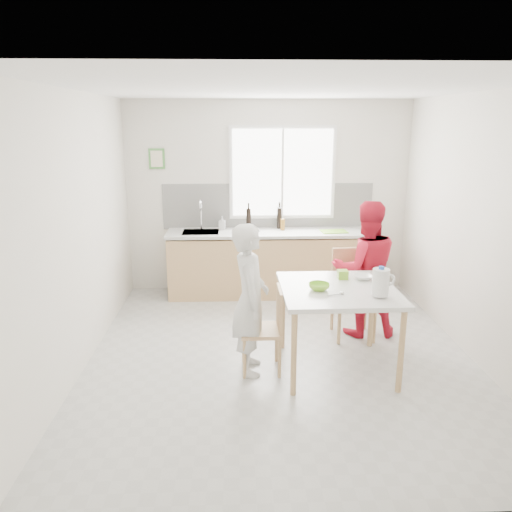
{
  "coord_description": "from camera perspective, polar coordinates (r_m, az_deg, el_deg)",
  "views": [
    {
      "loc": [
        -0.44,
        -4.83,
        2.42
      ],
      "look_at": [
        -0.25,
        0.2,
        1.04
      ],
      "focal_mm": 35.0,
      "sensor_mm": 36.0,
      "label": 1
    }
  ],
  "objects": [
    {
      "name": "ground",
      "position": [
        5.42,
        2.77,
        -11.23
      ],
      "size": [
        4.5,
        4.5,
        0.0
      ],
      "primitive_type": "plane",
      "color": "#B7B7B2",
      "rests_on": "ground"
    },
    {
      "name": "room_shell",
      "position": [
        4.91,
        3.02,
        6.21
      ],
      "size": [
        4.5,
        4.5,
        4.5
      ],
      "color": "silver",
      "rests_on": "ground"
    },
    {
      "name": "window",
      "position": [
        7.13,
        3.03,
        9.47
      ],
      "size": [
        1.5,
        0.06,
        1.3
      ],
      "color": "white",
      "rests_on": "room_shell"
    },
    {
      "name": "backsplash",
      "position": [
        7.19,
        1.37,
        5.72
      ],
      "size": [
        3.0,
        0.02,
        0.65
      ],
      "primitive_type": "cube",
      "color": "white",
      "rests_on": "room_shell"
    },
    {
      "name": "picture_frame",
      "position": [
        7.17,
        -11.28,
        10.85
      ],
      "size": [
        0.22,
        0.03,
        0.28
      ],
      "color": "#4D9443",
      "rests_on": "room_shell"
    },
    {
      "name": "kitchen_counter",
      "position": [
        7.08,
        1.44,
        -1.12
      ],
      "size": [
        2.84,
        0.64,
        1.37
      ],
      "color": "tan",
      "rests_on": "ground"
    },
    {
      "name": "dining_table",
      "position": [
        4.92,
        9.37,
        -4.57
      ],
      "size": [
        1.12,
        1.12,
        0.85
      ],
      "rotation": [
        0.0,
        0.0,
        0.01
      ],
      "color": "silver",
      "rests_on": "ground"
    },
    {
      "name": "chair_left",
      "position": [
        4.93,
        1.34,
        -7.98
      ],
      "size": [
        0.4,
        0.4,
        0.85
      ],
      "rotation": [
        0.0,
        0.0,
        -1.56
      ],
      "color": "tan",
      "rests_on": "ground"
    },
    {
      "name": "chair_far",
      "position": [
        5.83,
        10.97,
        -3.69
      ],
      "size": [
        0.47,
        0.47,
        1.0
      ],
      "rotation": [
        0.0,
        0.0,
        0.01
      ],
      "color": "tan",
      "rests_on": "ground"
    },
    {
      "name": "person_white",
      "position": [
        4.82,
        -0.67,
        -4.99
      ],
      "size": [
        0.36,
        0.55,
        1.49
      ],
      "primitive_type": "imported",
      "rotation": [
        0.0,
        0.0,
        1.58
      ],
      "color": "silver",
      "rests_on": "ground"
    },
    {
      "name": "person_red",
      "position": [
        5.8,
        12.37,
        -1.47
      ],
      "size": [
        0.77,
        0.6,
        1.56
      ],
      "primitive_type": "imported",
      "rotation": [
        0.0,
        0.0,
        3.15
      ],
      "color": "red",
      "rests_on": "ground"
    },
    {
      "name": "bowl_green",
      "position": [
        4.8,
        7.22,
        -3.49
      ],
      "size": [
        0.21,
        0.21,
        0.06
      ],
      "primitive_type": "imported",
      "rotation": [
        0.0,
        0.0,
        0.01
      ],
      "color": "#87CF2F",
      "rests_on": "dining_table"
    },
    {
      "name": "bowl_white",
      "position": [
        5.19,
        12.09,
        -2.37
      ],
      "size": [
        0.19,
        0.19,
        0.05
      ],
      "primitive_type": "imported",
      "rotation": [
        0.0,
        0.0,
        0.01
      ],
      "color": "white",
      "rests_on": "dining_table"
    },
    {
      "name": "milk_jug",
      "position": [
        4.67,
        14.1,
        -2.88
      ],
      "size": [
        0.21,
        0.15,
        0.27
      ],
      "rotation": [
        0.0,
        0.0,
        0.01
      ],
      "color": "white",
      "rests_on": "dining_table"
    },
    {
      "name": "green_box",
      "position": [
        5.16,
        9.88,
        -2.09
      ],
      "size": [
        0.1,
        0.1,
        0.09
      ],
      "primitive_type": "cube",
      "rotation": [
        0.0,
        0.0,
        0.01
      ],
      "color": "#7DBA2B",
      "rests_on": "dining_table"
    },
    {
      "name": "spoon",
      "position": [
        4.67,
        9.02,
        -4.37
      ],
      "size": [
        0.15,
        0.07,
        0.01
      ],
      "primitive_type": "cylinder",
      "rotation": [
        0.0,
        1.57,
        0.36
      ],
      "color": "#A5A5AA",
      "rests_on": "dining_table"
    },
    {
      "name": "cutting_board",
      "position": [
        7.0,
        8.9,
        2.79
      ],
      "size": [
        0.37,
        0.28,
        0.01
      ],
      "primitive_type": "cube",
      "rotation": [
        0.0,
        0.0,
        0.09
      ],
      "color": "#73B72A",
      "rests_on": "kitchen_counter"
    },
    {
      "name": "wine_bottle_a",
      "position": [
        6.95,
        -0.85,
        4.18
      ],
      "size": [
        0.07,
        0.07,
        0.32
      ],
      "primitive_type": "cylinder",
      "color": "black",
      "rests_on": "kitchen_counter"
    },
    {
      "name": "wine_bottle_b",
      "position": [
        7.13,
        2.69,
        4.36
      ],
      "size": [
        0.07,
        0.07,
        0.3
      ],
      "primitive_type": "cylinder",
      "color": "black",
      "rests_on": "kitchen_counter"
    },
    {
      "name": "jar_amber",
      "position": [
        7.02,
        3.07,
        3.61
      ],
      "size": [
        0.06,
        0.06,
        0.16
      ],
      "primitive_type": "cylinder",
      "color": "#956520",
      "rests_on": "kitchen_counter"
    },
    {
      "name": "soap_bottle",
      "position": [
        7.07,
        -3.89,
        3.8
      ],
      "size": [
        0.1,
        0.1,
        0.19
      ],
      "primitive_type": "imported",
      "rotation": [
        0.0,
        0.0,
        -0.13
      ],
      "color": "#999999",
      "rests_on": "kitchen_counter"
    }
  ]
}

